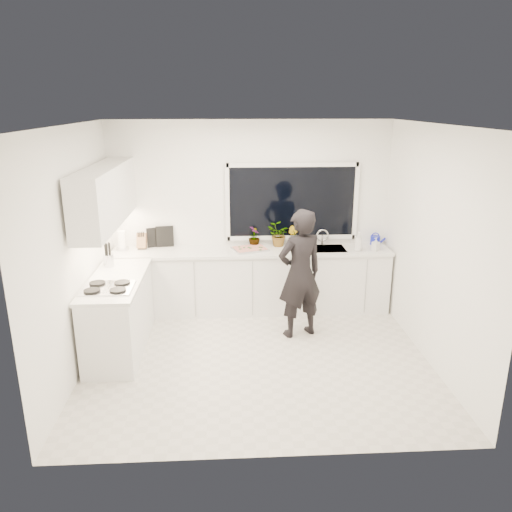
{
  "coord_description": "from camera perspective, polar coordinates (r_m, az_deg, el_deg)",
  "views": [
    {
      "loc": [
        -0.32,
        -5.33,
        2.93
      ],
      "look_at": [
        0.0,
        0.4,
        1.15
      ],
      "focal_mm": 35.0,
      "sensor_mm": 36.0,
      "label": 1
    }
  ],
  "objects": [
    {
      "name": "person",
      "position": [
        6.35,
        5.04,
        -2.05
      ],
      "size": [
        0.72,
        0.6,
        1.68
      ],
      "primitive_type": "imported",
      "rotation": [
        0.0,
        0.0,
        3.51
      ],
      "color": "black",
      "rests_on": "floor"
    },
    {
      "name": "countertop_left",
      "position": [
        6.18,
        -15.7,
        -2.62
      ],
      "size": [
        0.62,
        1.6,
        0.04
      ],
      "primitive_type": "cube",
      "color": "silver",
      "rests_on": "base_cabinets_left"
    },
    {
      "name": "pizza",
      "position": [
        7.04,
        -0.71,
        0.91
      ],
      "size": [
        0.5,
        0.42,
        0.01
      ],
      "primitive_type": "cube",
      "rotation": [
        0.0,
        0.0,
        0.32
      ],
      "color": "#B32C17",
      "rests_on": "pizza_tray"
    },
    {
      "name": "floor",
      "position": [
        6.09,
        0.17,
        -11.62
      ],
      "size": [
        4.0,
        3.5,
        0.02
      ],
      "primitive_type": "cube",
      "color": "beige",
      "rests_on": "ground"
    },
    {
      "name": "picture_frame_small",
      "position": [
        7.32,
        -10.37,
        2.22
      ],
      "size": [
        0.25,
        0.05,
        0.3
      ],
      "primitive_type": "cube",
      "rotation": [
        0.0,
        0.0,
        0.14
      ],
      "color": "black",
      "rests_on": "countertop_back"
    },
    {
      "name": "sink",
      "position": [
        7.21,
        7.84,
        0.48
      ],
      "size": [
        0.58,
        0.42,
        0.14
      ],
      "primitive_type": "cube",
      "color": "silver",
      "rests_on": "countertop_back"
    },
    {
      "name": "paper_towel_roll",
      "position": [
        7.28,
        -15.07,
        1.68
      ],
      "size": [
        0.12,
        0.12,
        0.26
      ],
      "primitive_type": "cylinder",
      "rotation": [
        0.0,
        0.0,
        0.07
      ],
      "color": "white",
      "rests_on": "countertop_back"
    },
    {
      "name": "wall_right",
      "position": [
        6.02,
        19.64,
        1.02
      ],
      "size": [
        0.02,
        3.5,
        2.7
      ],
      "primitive_type": "cube",
      "color": "white",
      "rests_on": "ground"
    },
    {
      "name": "knife_block",
      "position": [
        7.28,
        -12.92,
        1.66
      ],
      "size": [
        0.14,
        0.11,
        0.22
      ],
      "primitive_type": "cube",
      "rotation": [
        0.0,
        0.0,
        -0.06
      ],
      "color": "olive",
      "rests_on": "countertop_back"
    },
    {
      "name": "pizza_tray",
      "position": [
        7.04,
        -0.71,
        0.78
      ],
      "size": [
        0.55,
        0.47,
        0.03
      ],
      "primitive_type": "cube",
      "rotation": [
        0.0,
        0.0,
        0.32
      ],
      "color": "silver",
      "rests_on": "countertop_back"
    },
    {
      "name": "base_cabinets_back",
      "position": [
        7.23,
        -0.52,
        -2.92
      ],
      "size": [
        3.92,
        0.58,
        0.88
      ],
      "primitive_type": "cube",
      "color": "white",
      "rests_on": "floor"
    },
    {
      "name": "soap_bottles",
      "position": [
        7.15,
        12.26,
        1.52
      ],
      "size": [
        0.36,
        0.12,
        0.27
      ],
      "color": "#D8BF66",
      "rests_on": "countertop_back"
    },
    {
      "name": "utensil_crock",
      "position": [
        6.6,
        -16.5,
        -0.49
      ],
      "size": [
        0.13,
        0.13,
        0.16
      ],
      "primitive_type": "cylinder",
      "rotation": [
        0.0,
        0.0,
        -0.02
      ],
      "color": "silver",
      "rests_on": "countertop_left"
    },
    {
      "name": "wall_left",
      "position": [
        5.8,
        -20.04,
        0.38
      ],
      "size": [
        0.02,
        3.5,
        2.7
      ],
      "primitive_type": "cube",
      "color": "white",
      "rests_on": "ground"
    },
    {
      "name": "ceiling",
      "position": [
        5.34,
        0.2,
        14.89
      ],
      "size": [
        4.0,
        3.5,
        0.02
      ],
      "primitive_type": "cube",
      "color": "white",
      "rests_on": "wall_back"
    },
    {
      "name": "countertop_back",
      "position": [
        7.07,
        -0.52,
        0.55
      ],
      "size": [
        3.94,
        0.62,
        0.04
      ],
      "primitive_type": "cube",
      "color": "silver",
      "rests_on": "base_cabinets_back"
    },
    {
      "name": "window",
      "position": [
        7.24,
        4.13,
        6.21
      ],
      "size": [
        1.8,
        0.02,
        1.0
      ],
      "primitive_type": "cube",
      "color": "black",
      "rests_on": "wall_back"
    },
    {
      "name": "picture_frame_large",
      "position": [
        7.34,
        -11.52,
        2.12
      ],
      "size": [
        0.21,
        0.1,
        0.28
      ],
      "primitive_type": "cube",
      "rotation": [
        0.0,
        0.0,
        0.38
      ],
      "color": "black",
      "rests_on": "countertop_back"
    },
    {
      "name": "base_cabinets_left",
      "position": [
        6.34,
        -15.37,
        -6.53
      ],
      "size": [
        0.58,
        1.6,
        0.88
      ],
      "primitive_type": "cube",
      "color": "white",
      "rests_on": "floor"
    },
    {
      "name": "stovetop",
      "position": [
        5.85,
        -16.62,
        -3.45
      ],
      "size": [
        0.56,
        0.48,
        0.03
      ],
      "primitive_type": "cube",
      "color": "black",
      "rests_on": "countertop_left"
    },
    {
      "name": "watering_can",
      "position": [
        7.52,
        13.45,
        1.76
      ],
      "size": [
        0.18,
        0.18,
        0.13
      ],
      "primitive_type": "cylinder",
      "rotation": [
        0.0,
        0.0,
        0.33
      ],
      "color": "#121AB1",
      "rests_on": "countertop_back"
    },
    {
      "name": "herb_plants",
      "position": [
        7.21,
        2.24,
        2.38
      ],
      "size": [
        0.76,
        0.34,
        0.34
      ],
      "color": "#26662D",
      "rests_on": "countertop_back"
    },
    {
      "name": "wall_back",
      "position": [
        7.27,
        -0.65,
        4.68
      ],
      "size": [
        4.0,
        0.02,
        2.7
      ],
      "primitive_type": "cube",
      "color": "white",
      "rests_on": "ground"
    },
    {
      "name": "upper_cabinets",
      "position": [
        6.29,
        -16.82,
        6.63
      ],
      "size": [
        0.34,
        2.1,
        0.7
      ],
      "primitive_type": "cube",
      "color": "white",
      "rests_on": "wall_left"
    },
    {
      "name": "faucet",
      "position": [
        7.36,
        7.59,
        2.12
      ],
      "size": [
        0.03,
        0.03,
        0.22
      ],
      "primitive_type": "cylinder",
      "color": "silver",
      "rests_on": "countertop_back"
    }
  ]
}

